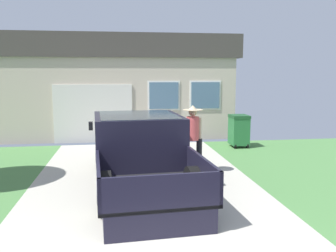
% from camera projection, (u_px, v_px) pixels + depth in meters
% --- Properties ---
extents(pickup_truck, '(2.36, 5.20, 1.60)m').
position_uv_depth(pickup_truck, '(139.00, 153.00, 8.37)').
color(pickup_truck, black).
rests_on(pickup_truck, ground).
extents(person_with_hat, '(0.49, 0.49, 1.77)m').
position_uv_depth(person_with_hat, '(193.00, 135.00, 9.09)').
color(person_with_hat, black).
rests_on(person_with_hat, ground).
extents(handbag, '(0.28, 0.16, 0.43)m').
position_uv_depth(handbag, '(188.00, 171.00, 8.96)').
color(handbag, tan).
rests_on(handbag, ground).
extents(house_with_garage, '(11.30, 5.26, 4.04)m').
position_uv_depth(house_with_garage, '(97.00, 85.00, 15.70)').
color(house_with_garage, '#BFB09C').
rests_on(house_with_garage, ground).
extents(wheeled_trash_bin, '(0.60, 0.72, 1.13)m').
position_uv_depth(wheeled_trash_bin, '(239.00, 130.00, 12.60)').
color(wheeled_trash_bin, '#286B38').
rests_on(wheeled_trash_bin, ground).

